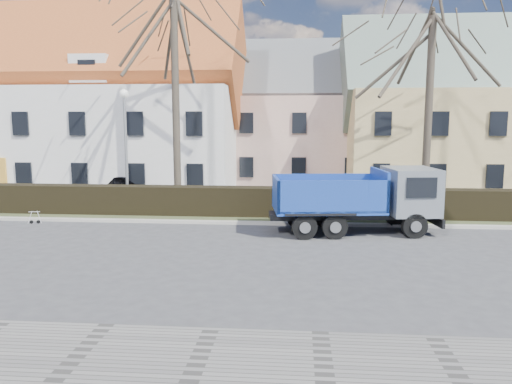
# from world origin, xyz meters

# --- Properties ---
(ground) EXTENTS (120.00, 120.00, 0.00)m
(ground) POSITION_xyz_m (0.00, 0.00, 0.00)
(ground) COLOR #3B3B3D
(curb_far) EXTENTS (80.00, 0.30, 0.12)m
(curb_far) POSITION_xyz_m (0.00, 4.60, 0.06)
(curb_far) COLOR #A9A599
(curb_far) RESTS_ON ground
(grass_strip) EXTENTS (80.00, 3.00, 0.10)m
(grass_strip) POSITION_xyz_m (0.00, 6.20, 0.05)
(grass_strip) COLOR #3A4325
(grass_strip) RESTS_ON ground
(hedge) EXTENTS (60.00, 0.90, 1.30)m
(hedge) POSITION_xyz_m (0.00, 6.00, 0.65)
(hedge) COLOR black
(hedge) RESTS_ON ground
(building_white) EXTENTS (26.80, 10.80, 9.50)m
(building_white) POSITION_xyz_m (-13.00, 16.00, 4.75)
(building_white) COLOR silver
(building_white) RESTS_ON ground
(building_pink) EXTENTS (10.80, 8.80, 8.00)m
(building_pink) POSITION_xyz_m (4.00, 20.00, 4.00)
(building_pink) COLOR tan
(building_pink) RESTS_ON ground
(building_yellow) EXTENTS (18.80, 10.80, 8.50)m
(building_yellow) POSITION_xyz_m (16.00, 17.00, 4.25)
(building_yellow) COLOR tan
(building_yellow) RESTS_ON ground
(tree_1) EXTENTS (9.20, 9.20, 12.65)m
(tree_1) POSITION_xyz_m (-2.00, 8.50, 6.33)
(tree_1) COLOR #383127
(tree_1) RESTS_ON ground
(tree_2) EXTENTS (8.00, 8.00, 11.00)m
(tree_2) POSITION_xyz_m (10.00, 8.50, 5.50)
(tree_2) COLOR #383127
(tree_2) RESTS_ON ground
(dump_truck) EXTENTS (6.72, 3.22, 2.59)m
(dump_truck) POSITION_xyz_m (5.92, 3.37, 1.29)
(dump_truck) COLOR navy
(dump_truck) RESTS_ON ground
(streetlight) EXTENTS (0.45, 0.45, 5.77)m
(streetlight) POSITION_xyz_m (-4.04, 7.00, 2.88)
(streetlight) COLOR #999A9B
(streetlight) RESTS_ON ground
(cart_frame) EXTENTS (0.71, 0.50, 0.59)m
(cart_frame) POSITION_xyz_m (-7.19, 3.93, 0.29)
(cart_frame) COLOR silver
(cart_frame) RESTS_ON ground
(parked_car_a) EXTENTS (4.10, 2.63, 1.30)m
(parked_car_a) POSITION_xyz_m (-5.69, 11.36, 0.65)
(parked_car_a) COLOR black
(parked_car_a) RESTS_ON ground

